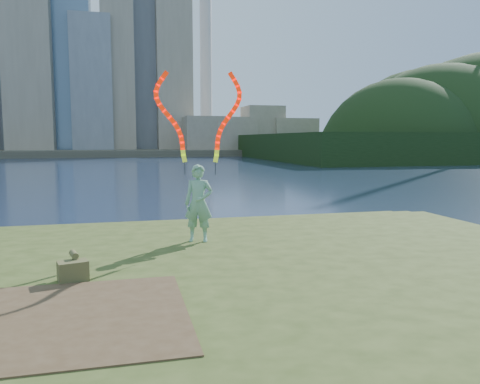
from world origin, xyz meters
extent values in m
plane|color=#1A2741|center=(0.00, 0.00, 0.00)|extent=(320.00, 320.00, 0.00)
cube|color=#364518|center=(0.00, -2.50, 0.15)|extent=(20.00, 18.00, 0.30)
cube|color=#364518|center=(0.00, -2.20, 0.40)|extent=(17.00, 15.00, 0.30)
cube|color=#364518|center=(0.00, -2.00, 0.65)|extent=(14.00, 12.00, 0.30)
cube|color=#47331E|center=(-2.20, -3.20, 0.81)|extent=(3.20, 3.00, 0.02)
cube|color=#4C4738|center=(0.00, 95.00, 0.60)|extent=(320.00, 40.00, 1.20)
cylinder|color=silver|center=(18.00, 102.00, 30.20)|extent=(2.80, 2.80, 58.00)
cube|color=black|center=(55.00, 60.00, 2.00)|extent=(70.00, 42.00, 4.00)
imported|color=#207345|center=(0.24, 0.96, 1.67)|extent=(0.73, 0.59, 1.74)
cylinder|color=black|center=(-0.04, 1.17, 2.46)|extent=(0.02, 0.02, 0.30)
cylinder|color=black|center=(0.63, 0.96, 2.46)|extent=(0.02, 0.02, 0.30)
cube|color=brown|center=(-2.23, -1.52, 0.97)|extent=(0.53, 0.42, 0.33)
cylinder|color=brown|center=(-2.23, -1.30, 1.19)|extent=(0.19, 0.33, 0.11)
camera|label=1|loc=(-1.37, -9.39, 3.09)|focal=35.00mm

